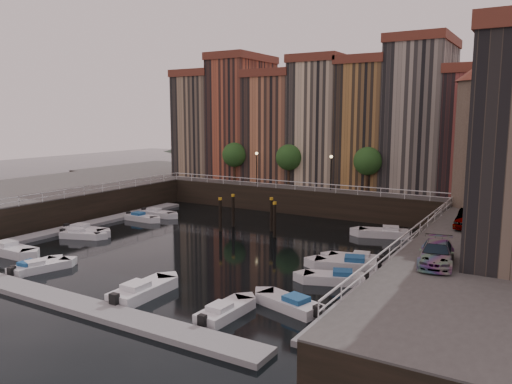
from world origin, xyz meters
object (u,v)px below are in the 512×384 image
Objects in this scene: car_a at (476,220)px; car_b at (469,220)px; car_c at (436,255)px; boat_left_0 at (10,250)px; corner_tower at (481,132)px; boat_left_2 at (84,231)px; mooring_pilings at (249,215)px; boat_left_1 at (81,235)px; gangway at (434,224)px.

car_b is at bearing 164.45° from car_a.
boat_left_0 is at bearing -179.71° from car_c.
boat_left_2 is at bearing -151.33° from corner_tower.
boat_left_1 is at bearing -139.49° from mooring_pilings.
mooring_pilings is 1.24× the size of boat_left_0.
gangway is at bearing 93.58° from car_c.
boat_left_0 is 1.14× the size of car_a.
boat_left_0 is at bearing -94.69° from boat_left_2.
corner_tower reaches higher than car_b.
boat_left_2 is at bearing -148.67° from car_a.
gangway is at bearing 16.15° from boat_left_2.
car_b is at bearing 24.77° from boat_left_0.
mooring_pilings is 20.89m from car_b.
car_b reaches higher than boat_left_0.
boat_left_0 is at bearing -141.23° from corner_tower.
car_a reaches higher than boat_left_1.
boat_left_0 is 34.03m from car_c.
boat_left_2 is 34.34m from car_c.
car_a reaches higher than boat_left_2.
car_b is (3.59, -5.38, 1.75)m from gangway.
car_c is (33.52, 4.86, 3.27)m from boat_left_0.
corner_tower reaches higher than car_a.
car_b is at bearing -56.29° from gangway.
car_c reaches higher than car_b.
car_c is at bearing -78.45° from gangway.
mooring_pilings is 1.38× the size of car_c.
corner_tower reaches higher than boat_left_0.
boat_left_0 is 7.08m from boat_left_1.
car_b is 0.88× the size of car_c.
gangway is 37.23m from boat_left_0.
car_c is (-0.70, -11.30, -0.10)m from car_a.
car_c is at bearing -31.97° from mooring_pilings.
corner_tower is at bearing 20.53° from boat_left_2.
boat_left_1 is 0.92× the size of car_c.
gangway is 1.94× the size of boat_left_1.
boat_left_0 is 1.12× the size of car_c.
car_a is at bearing -4.12° from boat_left_1.
gangway is (-2.90, -4.50, -8.28)m from corner_tower.
boat_left_2 is (-33.42, -18.27, -9.82)m from corner_tower.
car_a is at bearing 4.82° from boat_left_2.
boat_left_1 is at bearing 85.70° from boat_left_0.
boat_left_2 is at bearing -165.14° from car_b.
boat_left_1 is at bearing -146.61° from car_a.
car_b is at bearing -3.21° from boat_left_1.
car_c is (34.02, -3.31, 3.30)m from boat_left_2.
boat_left_0 is (-32.93, -26.45, -9.80)m from corner_tower.
mooring_pilings is at bearing 52.62° from boat_left_0.
corner_tower reaches higher than boat_left_1.
boat_left_0 is (-12.86, -17.76, -1.25)m from mooring_pilings.
boat_left_2 is 1.08× the size of car_a.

